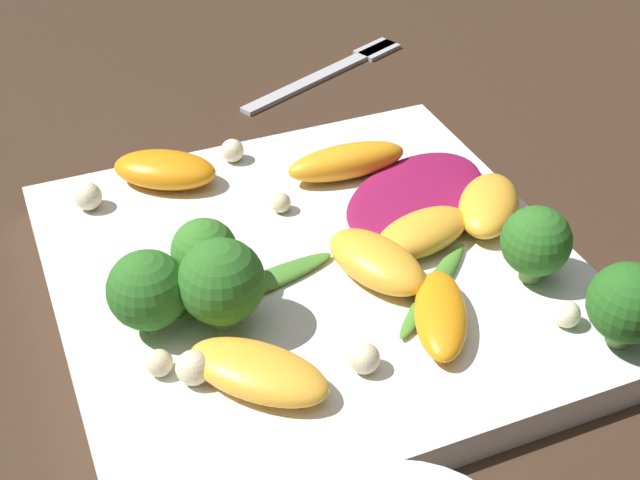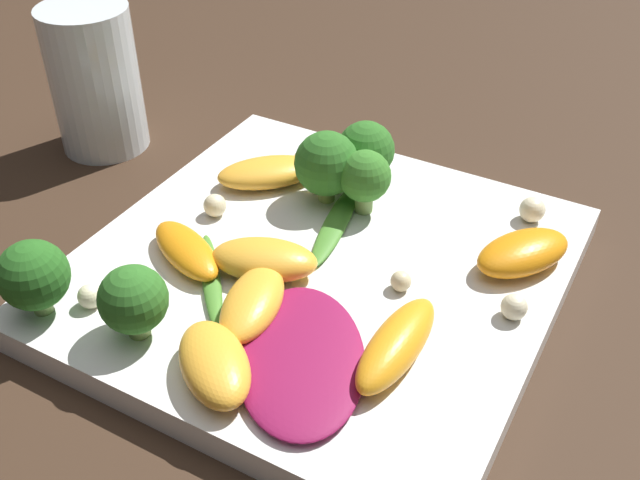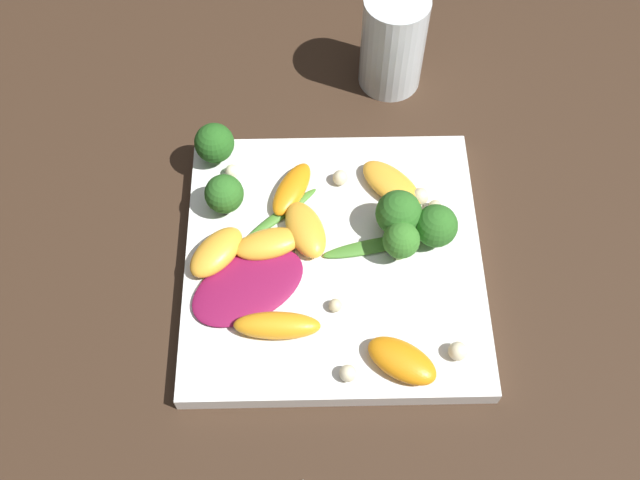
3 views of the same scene
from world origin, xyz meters
TOP-DOWN VIEW (x-y plane):
  - ground_plane at (0.00, 0.00)m, footprint 2.40×2.40m
  - plate at (0.00, 0.00)m, footprint 0.28×0.28m
  - drinking_glass at (-0.23, 0.07)m, footprint 0.07×0.07m
  - radicchio_leaf_0 at (0.03, -0.08)m, footprint 0.11×0.13m
  - orange_segment_0 at (0.11, 0.06)m, footprint 0.06×0.07m
  - orange_segment_1 at (-0.07, -0.04)m, footprint 0.07×0.05m
  - orange_segment_2 at (-0.01, -0.06)m, footprint 0.05×0.07m
  - orange_segment_3 at (0.07, -0.05)m, footprint 0.03×0.08m
  - orange_segment_4 at (-0.02, -0.03)m, footprint 0.07×0.05m
  - orange_segment_5 at (-0.07, 0.06)m, footprint 0.07×0.07m
  - orange_segment_6 at (0.00, -0.11)m, footprint 0.07×0.07m
  - broccoli_floret_0 at (-0.05, -0.10)m, footprint 0.04×0.04m
  - broccoli_floret_1 at (-0.11, -0.11)m, footprint 0.04×0.04m
  - broccoli_floret_2 at (-0.00, 0.06)m, footprint 0.03×0.03m
  - broccoli_floret_3 at (-0.02, 0.09)m, footprint 0.04×0.04m
  - broccoli_floret_4 at (-0.03, 0.06)m, footprint 0.04×0.04m
  - arugula_sprig_0 at (-0.01, 0.04)m, footprint 0.03×0.10m
  - arugula_sprig_1 at (-0.05, -0.05)m, footprint 0.06×0.07m
  - macadamia_nut_0 at (-0.09, -0.10)m, footprint 0.01×0.01m
  - macadamia_nut_1 at (-0.08, 0.01)m, footprint 0.02×0.02m
  - macadamia_nut_2 at (-0.05, 0.10)m, footprint 0.01×0.01m
  - macadamia_nut_3 at (-0.06, 0.09)m, footprint 0.02×0.02m
  - macadamia_nut_4 at (0.10, 0.10)m, footprint 0.02×0.02m
  - macadamia_nut_5 at (0.12, 0.01)m, footprint 0.01×0.01m
  - macadamia_nut_6 at (0.05, 0.00)m, footprint 0.01×0.01m

SIDE VIEW (x-z plane):
  - ground_plane at x=0.00m, z-range 0.00..0.00m
  - plate at x=0.00m, z-range 0.00..0.02m
  - arugula_sprig_1 at x=-0.05m, z-range 0.02..0.02m
  - arugula_sprig_0 at x=-0.01m, z-range 0.02..0.02m
  - radicchio_leaf_0 at x=0.03m, z-range 0.02..0.03m
  - macadamia_nut_6 at x=0.05m, z-range 0.02..0.03m
  - macadamia_nut_2 at x=-0.05m, z-range 0.02..0.03m
  - macadamia_nut_0 at x=-0.09m, z-range 0.02..0.03m
  - macadamia_nut_5 at x=0.12m, z-range 0.02..0.03m
  - macadamia_nut_1 at x=-0.08m, z-range 0.02..0.03m
  - orange_segment_1 at x=-0.07m, z-range 0.02..0.04m
  - macadamia_nut_4 at x=0.10m, z-range 0.02..0.04m
  - macadamia_nut_3 at x=-0.06m, z-range 0.02..0.04m
  - orange_segment_5 at x=-0.07m, z-range 0.02..0.04m
  - orange_segment_2 at x=-0.01m, z-range 0.02..0.04m
  - orange_segment_0 at x=0.11m, z-range 0.02..0.04m
  - orange_segment_6 at x=0.00m, z-range 0.02..0.04m
  - orange_segment_3 at x=0.07m, z-range 0.02..0.04m
  - orange_segment_4 at x=-0.02m, z-range 0.02..0.04m
  - broccoli_floret_0 at x=-0.05m, z-range 0.02..0.06m
  - broccoli_floret_3 at x=-0.02m, z-range 0.02..0.07m
  - broccoli_floret_1 at x=-0.11m, z-range 0.02..0.07m
  - broccoli_floret_2 at x=0.00m, z-range 0.02..0.07m
  - broccoli_floret_4 at x=-0.03m, z-range 0.02..0.07m
  - drinking_glass at x=-0.23m, z-range 0.00..0.11m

